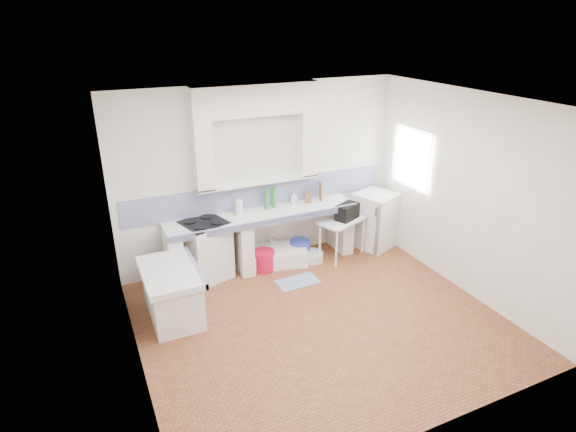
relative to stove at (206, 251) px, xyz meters
name	(u,v)px	position (x,y,z in m)	size (l,w,h in m)	color
floor	(320,320)	(1.02, -1.73, -0.44)	(4.50, 4.50, 0.00)	brown
ceiling	(327,103)	(1.02, -1.73, 2.36)	(4.50, 4.50, 0.00)	white
wall_back	(261,175)	(1.02, 0.27, 0.96)	(4.50, 4.50, 0.00)	white
wall_front	(438,309)	(1.02, -3.73, 0.96)	(4.50, 4.50, 0.00)	white
wall_left	(127,260)	(-1.23, -1.73, 0.96)	(4.50, 4.50, 0.00)	white
wall_right	(467,195)	(3.27, -1.73, 0.96)	(4.50, 4.50, 0.00)	white
alcove_mass	(256,100)	(0.92, 0.15, 2.14)	(1.90, 0.25, 0.45)	white
window_frame	(421,158)	(3.44, -0.53, 1.16)	(0.35, 0.86, 1.06)	#331F10
lace_valance	(417,135)	(3.30, -0.53, 1.54)	(0.01, 0.84, 0.24)	white
counter_slab	(263,215)	(0.92, -0.03, 0.42)	(3.00, 0.60, 0.08)	white
counter_lip	(270,222)	(0.92, -0.31, 0.42)	(3.00, 0.04, 0.10)	navy
counter_pier_left	(174,260)	(-0.48, -0.03, -0.03)	(0.20, 0.55, 0.82)	white
counter_pier_mid	(242,246)	(0.57, -0.03, -0.03)	(0.20, 0.55, 0.82)	white
counter_pier_right	(341,226)	(2.32, -0.03, -0.03)	(0.20, 0.55, 0.82)	white
peninsula_top	(170,272)	(-0.68, -0.83, 0.22)	(0.70, 1.10, 0.08)	white
peninsula_base	(173,296)	(-0.68, -0.83, -0.13)	(0.60, 1.00, 0.62)	white
peninsula_lip	(196,267)	(-0.35, -0.83, 0.22)	(0.04, 1.10, 0.10)	navy
backsplash	(262,194)	(1.02, 0.26, 0.66)	(4.27, 0.03, 0.40)	navy
stove	(206,251)	(0.00, 0.00, 0.00)	(0.62, 0.60, 0.87)	white
sink	(275,257)	(1.11, -0.05, -0.32)	(0.97, 0.53, 0.23)	white
side_table	(342,238)	(2.19, -0.28, -0.11)	(0.79, 0.44, 0.04)	white
fridge	(375,220)	(2.91, -0.15, 0.04)	(0.61, 0.61, 0.95)	white
bucket_red	(264,260)	(0.87, -0.15, -0.28)	(0.34, 0.34, 0.32)	red
bucket_orange	(279,257)	(1.14, -0.11, -0.31)	(0.27, 0.27, 0.25)	orange
bucket_blue	(300,249)	(1.55, -0.04, -0.28)	(0.33, 0.33, 0.31)	blue
basin_white	(312,256)	(1.69, -0.21, -0.37)	(0.36, 0.36, 0.14)	white
water_bottle_a	(262,253)	(0.96, 0.12, -0.29)	(0.08, 0.08, 0.29)	silver
water_bottle_b	(272,249)	(1.13, 0.12, -0.27)	(0.09, 0.09, 0.33)	silver
black_bag	(347,212)	(2.27, -0.29, 0.35)	(0.40, 0.23, 0.25)	black
green_bottle_a	(267,199)	(1.04, 0.10, 0.63)	(0.07, 0.07, 0.34)	#267D31
green_bottle_b	(274,197)	(1.17, 0.12, 0.63)	(0.07, 0.07, 0.33)	#267D31
knife_block	(308,197)	(1.74, 0.06, 0.56)	(0.10, 0.08, 0.20)	brown
cutting_board	(321,191)	(2.00, 0.12, 0.61)	(0.02, 0.21, 0.28)	brown
paper_towel	(239,207)	(0.58, 0.08, 0.58)	(0.11, 0.11, 0.23)	white
soap_bottle	(294,198)	(1.52, 0.12, 0.57)	(0.09, 0.10, 0.21)	white
rug	(297,282)	(1.17, -0.73, -0.43)	(0.62, 0.36, 0.01)	#294D91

